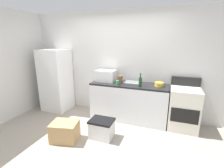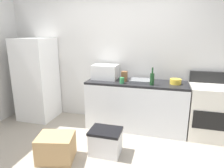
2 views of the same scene
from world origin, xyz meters
name	(u,v)px [view 1 (image 1 of 2)]	position (x,y,z in m)	size (l,w,h in m)	color
ground_plane	(97,144)	(0.00, 0.00, 0.00)	(6.00, 6.00, 0.00)	#9E9384
wall_back	(122,64)	(0.00, 1.55, 1.30)	(5.00, 0.10, 2.60)	silver
kitchen_counter	(129,102)	(0.30, 1.20, 0.45)	(1.80, 0.60, 0.90)	silver
refrigerator	(56,80)	(-1.75, 1.15, 0.83)	(0.68, 0.66, 1.66)	white
stove_oven	(184,108)	(1.52, 1.21, 0.47)	(0.60, 0.61, 1.10)	silver
microwave	(106,76)	(-0.31, 1.27, 1.04)	(0.46, 0.34, 0.27)	white
sink_basin	(132,83)	(0.36, 1.26, 0.92)	(0.36, 0.32, 0.03)	slate
wine_bottle	(140,82)	(0.58, 1.04, 1.01)	(0.07, 0.07, 0.30)	#193F1E
coffee_mug	(117,83)	(0.07, 1.02, 0.95)	(0.08, 0.08, 0.10)	#338C4C
knife_block	(120,79)	(0.08, 1.18, 0.99)	(0.10, 0.10, 0.18)	brown
mixing_bowl	(159,84)	(0.97, 1.20, 0.95)	(0.19, 0.19, 0.09)	gold
cardboard_box_medium	(65,131)	(-0.63, -0.07, 0.18)	(0.49, 0.39, 0.37)	tan
storage_bin	(102,128)	(0.00, 0.25, 0.19)	(0.46, 0.36, 0.38)	silver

